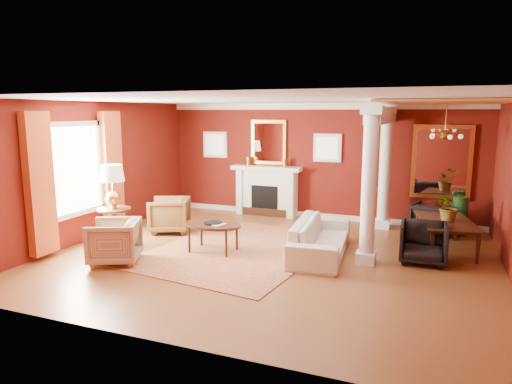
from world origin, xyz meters
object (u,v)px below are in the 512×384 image
at_px(armchair_stripe, 114,239).
at_px(side_table, 113,191).
at_px(coffee_table, 213,226).
at_px(sofa, 321,232).
at_px(dining_table, 447,227).
at_px(armchair_leopard, 169,213).

relative_size(armchair_stripe, side_table, 0.52).
relative_size(armchair_stripe, coffee_table, 0.77).
bearing_deg(armchair_stripe, sofa, 92.97).
relative_size(armchair_stripe, dining_table, 0.51).
bearing_deg(armchair_stripe, coffee_table, 106.92).
distance_m(sofa, armchair_leopard, 3.60).
distance_m(armchair_leopard, coffee_table, 1.87).
distance_m(sofa, coffee_table, 2.06).
bearing_deg(dining_table, side_table, 97.19).
bearing_deg(coffee_table, dining_table, 22.54).
xyz_separation_m(coffee_table, dining_table, (4.22, 1.75, -0.04)).
relative_size(armchair_leopard, coffee_table, 0.77).
xyz_separation_m(armchair_leopard, armchair_stripe, (0.23, -2.21, 0.00)).
distance_m(armchair_stripe, dining_table, 6.33).
relative_size(coffee_table, side_table, 0.67).
height_order(sofa, armchair_leopard, sofa).
height_order(coffee_table, side_table, side_table).
relative_size(armchair_leopard, side_table, 0.52).
bearing_deg(dining_table, armchair_leopard, 86.35).
bearing_deg(armchair_leopard, armchair_stripe, -16.22).
xyz_separation_m(armchair_leopard, side_table, (-0.46, -1.32, 0.70)).
distance_m(armchair_leopard, armchair_stripe, 2.22).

